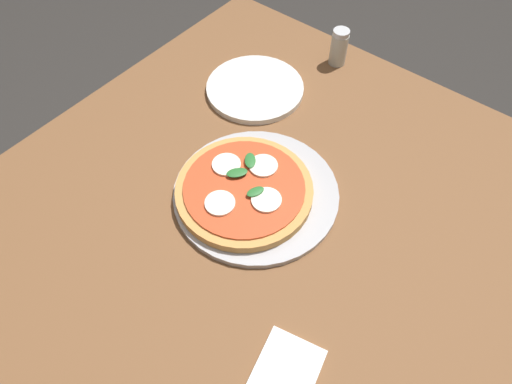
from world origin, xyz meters
TOP-DOWN VIEW (x-y plane):
  - ground_plane at (0.00, 0.00)m, footprint 6.00×6.00m
  - dining_table at (0.00, 0.00)m, footprint 1.15×0.99m
  - serving_tray at (0.07, 0.03)m, footprint 0.31×0.31m
  - pizza at (0.05, 0.04)m, footprint 0.26×0.26m
  - plate_white at (0.30, 0.21)m, footprint 0.22×0.22m
  - napkin at (-0.17, -0.22)m, footprint 0.15×0.12m
  - pepper_shaker at (0.50, 0.12)m, footprint 0.04×0.04m

SIDE VIEW (x-z plane):
  - ground_plane at x=0.00m, z-range 0.00..0.00m
  - dining_table at x=0.00m, z-range 0.25..0.96m
  - napkin at x=-0.17m, z-range 0.70..0.71m
  - serving_tray at x=0.07m, z-range 0.70..0.72m
  - plate_white at x=0.30m, z-range 0.70..0.72m
  - pizza at x=0.05m, z-range 0.71..0.74m
  - pepper_shaker at x=0.50m, z-range 0.70..0.79m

